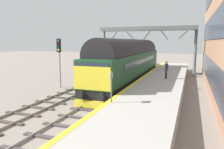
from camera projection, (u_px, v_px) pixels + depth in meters
name	position (u px, v px, depth m)	size (l,w,h in m)	color
ground_plane	(101.00, 102.00, 16.10)	(140.00, 140.00, 0.00)	gray
track_main	(101.00, 102.00, 16.09)	(2.50, 60.00, 0.15)	gray
track_adjacent_west	(61.00, 98.00, 17.24)	(2.50, 60.00, 0.15)	gray
station_platform	(150.00, 100.00, 14.81)	(4.00, 44.00, 1.01)	#B2AFA9
diesel_locomotive	(130.00, 60.00, 23.17)	(2.74, 19.44, 4.68)	black
signal_post_mid	(59.00, 56.00, 20.76)	(0.44, 0.22, 4.70)	gray
signal_post_far	(93.00, 56.00, 27.99)	(0.44, 0.22, 4.04)	gray
platform_number_sign	(111.00, 82.00, 12.29)	(0.10, 0.44, 1.72)	slate
waiting_passenger	(166.00, 68.00, 20.21)	(0.41, 0.50, 1.64)	#343237
overhead_footbridge	(147.00, 31.00, 29.12)	(12.70, 2.00, 6.36)	slate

